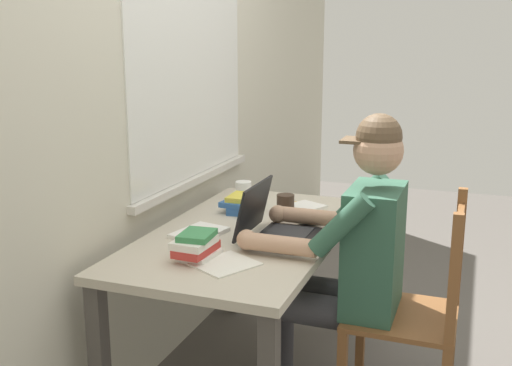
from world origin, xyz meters
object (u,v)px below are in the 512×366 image
landscape_photo_print (300,205)px  coffee_mug_dark (286,204)px  computer_mouse (309,221)px  desk (247,251)px  seated_person (347,253)px  book_stack_main (196,246)px  book_stack_side (240,204)px  wooden_chair (416,315)px  laptop (272,226)px  coffee_mug_white (244,189)px

landscape_photo_print → coffee_mug_dark: bearing=167.5°
computer_mouse → landscape_photo_print: 0.32m
desk → landscape_photo_print: 0.49m
seated_person → book_stack_main: (-0.32, 0.51, 0.07)m
computer_mouse → book_stack_side: bearing=76.2°
seated_person → coffee_mug_dark: (0.38, 0.38, 0.07)m
wooden_chair → landscape_photo_print: size_ratio=7.23×
wooden_chair → book_stack_main: size_ratio=4.81×
book_stack_main → laptop: bearing=-30.0°
coffee_mug_white → book_stack_main: 0.92m
computer_mouse → coffee_mug_white: bearing=52.6°
laptop → landscape_photo_print: bearing=3.9°
book_stack_main → landscape_photo_print: 0.88m
laptop → coffee_mug_dark: laptop is taller
seated_person → book_stack_main: size_ratio=6.36×
laptop → coffee_mug_dark: (0.37, 0.06, -0.01)m
wooden_chair → computer_mouse: bearing=64.5°
desk → book_stack_side: bearing=26.9°
seated_person → wooden_chair: size_ratio=1.32×
computer_mouse → book_stack_main: 0.63m
wooden_chair → desk: bearing=85.1°
laptop → computer_mouse: size_ratio=3.30×
coffee_mug_dark → landscape_photo_print: (0.16, -0.03, -0.05)m
seated_person → coffee_mug_dark: seated_person is taller
coffee_mug_dark → book_stack_side: 0.22m
wooden_chair → laptop: wooden_chair is taller
laptop → coffee_mug_dark: 0.38m
computer_mouse → landscape_photo_print: (0.30, 0.13, -0.02)m
laptop → coffee_mug_dark: size_ratio=2.71×
coffee_mug_white → coffee_mug_dark: coffee_mug_dark is taller
wooden_chair → book_stack_side: bearing=69.1°
wooden_chair → coffee_mug_dark: 0.81m
seated_person → book_stack_side: seated_person is taller
book_stack_side → landscape_photo_print: size_ratio=1.44×
seated_person → landscape_photo_print: seated_person is taller
seated_person → landscape_photo_print: bearing=33.2°
wooden_chair → coffee_mug_white: bearing=58.5°
desk → coffee_mug_white: size_ratio=11.55×
desk → book_stack_side: 0.33m
seated_person → computer_mouse: bearing=43.0°
coffee_mug_dark → computer_mouse: bearing=-131.7°
laptop → book_stack_side: size_ratio=1.76×
seated_person → book_stack_side: 0.68m
coffee_mug_dark → book_stack_side: coffee_mug_dark is taller
desk → seated_person: 0.46m
laptop → desk: bearing=67.0°
desk → coffee_mug_dark: size_ratio=11.48×
coffee_mug_white → book_stack_side: (-0.25, -0.08, -0.00)m
seated_person → desk: bearing=82.2°
seated_person → coffee_mug_dark: 0.54m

